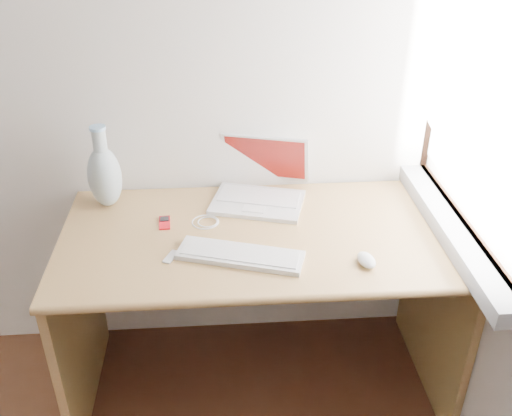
{
  "coord_description": "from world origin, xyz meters",
  "views": [
    {
      "loc": [
        0.89,
        -0.33,
        1.86
      ],
      "look_at": [
        1.01,
        1.35,
        0.88
      ],
      "focal_mm": 40.0,
      "sensor_mm": 36.0,
      "label": 1
    }
  ],
  "objects": [
    {
      "name": "window",
      "position": [
        1.72,
        1.3,
        1.28
      ],
      "size": [
        0.11,
        0.99,
        1.1
      ],
      "color": "white",
      "rests_on": "right_wall"
    },
    {
      "name": "desk",
      "position": [
        1.03,
        1.47,
        0.54
      ],
      "size": [
        1.43,
        0.71,
        0.76
      ],
      "color": "tan",
      "rests_on": "floor"
    },
    {
      "name": "laptop",
      "position": [
        1.03,
        1.63,
        0.81
      ],
      "size": [
        0.4,
        0.37,
        0.23
      ],
      "rotation": [
        0.0,
        0.0,
        -0.28
      ],
      "color": "white",
      "rests_on": "desk"
    },
    {
      "name": "external_keyboard",
      "position": [
        0.95,
        1.23,
        0.77
      ],
      "size": [
        0.44,
        0.25,
        0.02
      ],
      "rotation": [
        0.0,
        0.0,
        -0.3
      ],
      "color": "white",
      "rests_on": "desk"
    },
    {
      "name": "mouse",
      "position": [
        1.36,
        1.16,
        0.77
      ],
      "size": [
        0.07,
        0.1,
        0.03
      ],
      "primitive_type": "ellipsoid",
      "rotation": [
        0.0,
        0.0,
        0.18
      ],
      "color": "white",
      "rests_on": "desk"
    },
    {
      "name": "ipod",
      "position": [
        0.68,
        1.46,
        0.76
      ],
      "size": [
        0.05,
        0.09,
        0.01
      ],
      "rotation": [
        0.0,
        0.0,
        0.07
      ],
      "color": "#A80B14",
      "rests_on": "desk"
    },
    {
      "name": "cable_coil",
      "position": [
        0.83,
        1.46,
        0.76
      ],
      "size": [
        0.11,
        0.11,
        0.01
      ],
      "primitive_type": "torus",
      "rotation": [
        0.0,
        0.0,
        0.11
      ],
      "color": "white",
      "rests_on": "desk"
    },
    {
      "name": "remote",
      "position": [
        0.72,
        1.25,
        0.76
      ],
      "size": [
        0.05,
        0.08,
        0.01
      ],
      "primitive_type": "cube",
      "rotation": [
        0.0,
        0.0,
        -0.41
      ],
      "color": "white",
      "rests_on": "desk"
    },
    {
      "name": "vase",
      "position": [
        0.46,
        1.62,
        0.89
      ],
      "size": [
        0.13,
        0.13,
        0.32
      ],
      "color": "#AFC3C9",
      "rests_on": "desk"
    }
  ]
}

